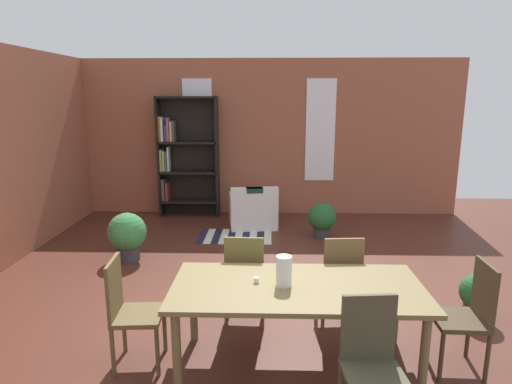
% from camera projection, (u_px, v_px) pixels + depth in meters
% --- Properties ---
extents(ground_plane, '(11.65, 11.65, 0.00)m').
position_uv_depth(ground_plane, '(249.00, 334.00, 4.22)').
color(ground_plane, '#4F271D').
extents(back_wall_brick, '(7.62, 0.12, 2.94)m').
position_uv_depth(back_wall_brick, '(259.00, 138.00, 8.33)').
color(back_wall_brick, '#9D573E').
rests_on(back_wall_brick, ground).
extents(window_pane_0, '(0.55, 0.02, 1.91)m').
position_uv_depth(window_pane_0, '(198.00, 130.00, 8.26)').
color(window_pane_0, white).
extents(window_pane_1, '(0.55, 0.02, 1.91)m').
position_uv_depth(window_pane_1, '(320.00, 131.00, 8.19)').
color(window_pane_1, white).
extents(dining_table, '(2.07, 0.95, 0.74)m').
position_uv_depth(dining_table, '(297.00, 294.00, 3.58)').
color(dining_table, brown).
rests_on(dining_table, ground).
extents(vase_on_table, '(0.13, 0.13, 0.25)m').
position_uv_depth(vase_on_table, '(284.00, 271.00, 3.54)').
color(vase_on_table, silver).
rests_on(vase_on_table, dining_table).
extents(tealight_candle_0, '(0.04, 0.04, 0.03)m').
position_uv_depth(tealight_candle_0, '(282.00, 282.00, 3.60)').
color(tealight_candle_0, silver).
rests_on(tealight_candle_0, dining_table).
extents(tealight_candle_1, '(0.04, 0.04, 0.03)m').
position_uv_depth(tealight_candle_1, '(279.00, 285.00, 3.53)').
color(tealight_candle_1, silver).
rests_on(tealight_candle_1, dining_table).
extents(tealight_candle_2, '(0.04, 0.04, 0.05)m').
position_uv_depth(tealight_candle_2, '(256.00, 280.00, 3.62)').
color(tealight_candle_2, silver).
rests_on(tealight_candle_2, dining_table).
extents(dining_chair_head_right, '(0.41, 0.41, 0.95)m').
position_uv_depth(dining_chair_head_right, '(468.00, 313.00, 3.58)').
color(dining_chair_head_right, '#443521').
rests_on(dining_chair_head_right, ground).
extents(dining_chair_far_left, '(0.41, 0.41, 0.95)m').
position_uv_depth(dining_chair_far_left, '(245.00, 276.00, 4.32)').
color(dining_chair_far_left, brown).
rests_on(dining_chair_far_left, ground).
extents(dining_chair_near_right, '(0.43, 0.43, 0.95)m').
position_uv_depth(dining_chair_near_right, '(372.00, 362.00, 2.92)').
color(dining_chair_near_right, '#423F2D').
rests_on(dining_chair_near_right, ground).
extents(dining_chair_far_right, '(0.43, 0.43, 0.95)m').
position_uv_depth(dining_chair_far_right, '(340.00, 277.00, 4.29)').
color(dining_chair_far_right, brown).
rests_on(dining_chair_far_right, ground).
extents(dining_chair_head_left, '(0.43, 0.43, 0.95)m').
position_uv_depth(dining_chair_head_left, '(129.00, 309.00, 3.65)').
color(dining_chair_head_left, brown).
rests_on(dining_chair_head_left, ground).
extents(bookshelf_tall, '(1.13, 0.33, 2.25)m').
position_uv_depth(bookshelf_tall, '(184.00, 155.00, 8.19)').
color(bookshelf_tall, black).
rests_on(bookshelf_tall, ground).
extents(armchair_white, '(0.90, 0.90, 0.75)m').
position_uv_depth(armchair_white, '(253.00, 211.00, 7.65)').
color(armchair_white, white).
rests_on(armchair_white, ground).
extents(potted_plant_by_shelf, '(0.46, 0.46, 0.57)m').
position_uv_depth(potted_plant_by_shelf, '(322.00, 218.00, 7.07)').
color(potted_plant_by_shelf, '#333338').
rests_on(potted_plant_by_shelf, ground).
extents(potted_plant_corner, '(0.36, 0.36, 0.48)m').
position_uv_depth(potted_plant_corner, '(477.00, 296.00, 4.44)').
color(potted_plant_corner, '#9E6042').
rests_on(potted_plant_corner, ground).
extents(potted_plant_window, '(0.53, 0.53, 0.68)m').
position_uv_depth(potted_plant_window, '(127.00, 234.00, 6.04)').
color(potted_plant_window, '#333338').
rests_on(potted_plant_window, ground).
extents(striped_rug, '(1.20, 0.78, 0.01)m').
position_uv_depth(striped_rug, '(235.00, 236.00, 7.14)').
color(striped_rug, '#1E1E33').
rests_on(striped_rug, ground).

